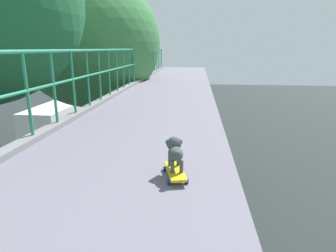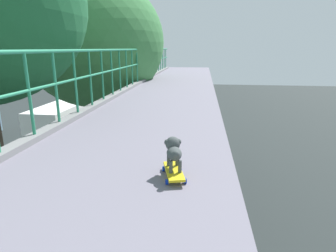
# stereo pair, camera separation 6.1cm
# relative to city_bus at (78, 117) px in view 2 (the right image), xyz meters

# --- Properties ---
(city_bus) EXTENTS (2.55, 11.05, 3.48)m
(city_bus) POSITION_rel_city_bus_xyz_m (0.00, 0.00, 0.00)
(city_bus) COLOR white
(city_bus) RESTS_ON ground
(roadside_tree_far) EXTENTS (5.87, 5.87, 10.29)m
(roadside_tree_far) POSITION_rel_city_bus_xyz_m (5.31, -9.14, 5.60)
(roadside_tree_far) COLOR #4A3628
(roadside_tree_far) RESTS_ON ground
(toy_skateboard) EXTENTS (0.28, 0.48, 0.08)m
(toy_skateboard) POSITION_rel_city_bus_xyz_m (9.64, -18.35, 4.19)
(toy_skateboard) COLOR gold
(toy_skateboard) RESTS_ON overpass_deck
(small_dog) EXTENTS (0.21, 0.36, 0.31)m
(small_dog) POSITION_rel_city_bus_xyz_m (9.63, -18.28, 4.40)
(small_dog) COLOR #404747
(small_dog) RESTS_ON toy_skateboard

